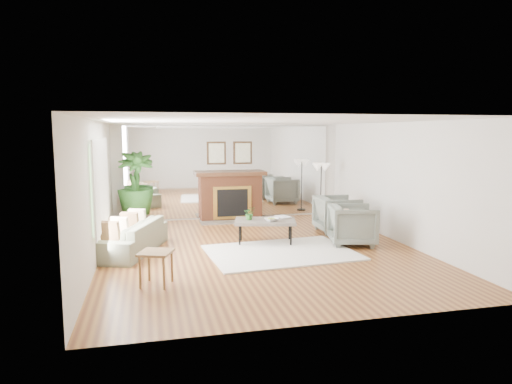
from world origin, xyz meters
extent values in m
plane|color=brown|center=(0.00, 0.00, 0.00)|extent=(7.00, 7.00, 0.00)
cube|color=silver|center=(-2.99, 0.00, 1.25)|extent=(0.02, 7.00, 2.50)
cube|color=silver|center=(2.99, 0.00, 1.25)|extent=(0.02, 7.00, 2.50)
cube|color=silver|center=(0.00, 3.49, 1.25)|extent=(6.00, 0.02, 2.50)
cube|color=silver|center=(0.00, 3.47, 1.25)|extent=(5.40, 0.04, 2.40)
cube|color=#B2E09E|center=(-2.96, 0.40, 1.35)|extent=(0.04, 2.40, 1.50)
cube|color=brown|center=(0.00, 3.28, 0.60)|extent=(1.60, 0.40, 1.20)
cube|color=gold|center=(0.00, 3.07, 0.48)|extent=(1.00, 0.04, 0.85)
cube|color=black|center=(0.00, 3.05, 0.48)|extent=(0.80, 0.04, 0.70)
cube|color=#635A4E|center=(0.00, 2.93, 0.01)|extent=(1.70, 0.55, 0.03)
cube|color=#4B2E18|center=(0.00, 3.26, 1.22)|extent=(1.85, 0.46, 0.10)
cube|color=#312113|center=(-0.35, 3.43, 1.75)|extent=(0.50, 0.04, 0.60)
cube|color=#312113|center=(0.35, 3.43, 1.75)|extent=(0.50, 0.04, 0.60)
cube|color=white|center=(0.33, -0.28, 0.01)|extent=(2.87, 2.17, 0.03)
cube|color=#635A4E|center=(0.23, 0.55, 0.47)|extent=(1.38, 1.00, 0.06)
cylinder|color=black|center=(-0.34, 0.42, 0.22)|extent=(0.04, 0.04, 0.43)
cylinder|color=black|center=(0.67, 0.17, 0.22)|extent=(0.04, 0.04, 0.43)
cylinder|color=black|center=(-0.21, 0.92, 0.22)|extent=(0.04, 0.04, 0.43)
cylinder|color=black|center=(0.79, 0.67, 0.22)|extent=(0.04, 0.04, 0.43)
imported|color=slate|center=(-2.45, 0.46, 0.30)|extent=(1.45, 2.19, 0.60)
imported|color=gray|center=(2.12, 1.24, 0.42)|extent=(0.95, 0.93, 0.84)
imported|color=gray|center=(1.94, 0.03, 0.41)|extent=(1.08, 1.06, 0.82)
cube|color=brown|center=(-2.02, -1.60, 0.50)|extent=(0.59, 0.59, 0.04)
cylinder|color=brown|center=(-2.25, -1.70, 0.25)|extent=(0.04, 0.04, 0.49)
cylinder|color=brown|center=(-1.91, -1.83, 0.25)|extent=(0.04, 0.04, 0.49)
cylinder|color=brown|center=(-2.12, -1.36, 0.25)|extent=(0.04, 0.04, 0.49)
cylinder|color=brown|center=(-1.78, -1.49, 0.25)|extent=(0.04, 0.04, 0.49)
cylinder|color=black|center=(-2.41, 3.10, 0.19)|extent=(0.53, 0.53, 0.38)
imported|color=#2D5E22|center=(-2.41, 3.10, 1.04)|extent=(0.96, 0.96, 1.55)
cylinder|color=black|center=(2.28, 2.68, 0.02)|extent=(0.25, 0.25, 0.04)
cylinder|color=black|center=(2.28, 2.68, 0.72)|extent=(0.03, 0.03, 1.44)
cone|color=beige|center=(2.17, 2.68, 1.39)|extent=(0.27, 0.27, 0.20)
cone|color=beige|center=(2.38, 2.68, 1.39)|extent=(0.27, 0.27, 0.20)
imported|color=#2D5E22|center=(-0.08, 0.64, 0.63)|extent=(0.26, 0.23, 0.27)
imported|color=brown|center=(0.32, 0.38, 0.53)|extent=(0.34, 0.34, 0.07)
imported|color=brown|center=(0.55, 0.68, 0.51)|extent=(0.33, 0.38, 0.02)
camera|label=1|loc=(-2.08, -8.41, 2.29)|focal=32.00mm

